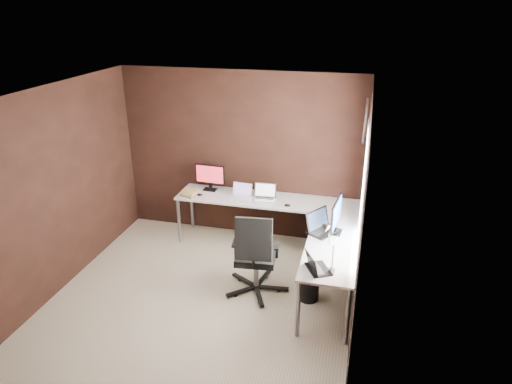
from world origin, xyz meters
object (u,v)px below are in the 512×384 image
at_px(laptop_white, 241,194).
at_px(laptop_black_small, 316,266).
at_px(desk_lamp, 328,243).
at_px(wastebasket, 309,289).
at_px(laptop_silver, 265,196).
at_px(laptop_black_big, 321,227).
at_px(monitor_right, 336,214).
at_px(book_stack, 189,193).
at_px(monitor_left, 210,176).
at_px(drawer_pedestal, 330,245).
at_px(office_chair, 256,269).

distance_m(laptop_white, laptop_black_small, 2.13).
bearing_deg(desk_lamp, wastebasket, 136.53).
bearing_deg(laptop_black_small, wastebasket, -15.46).
distance_m(laptop_silver, desk_lamp, 1.99).
xyz_separation_m(laptop_black_big, wastebasket, (-0.07, -0.42, -0.65)).
height_order(monitor_right, laptop_white, monitor_right).
relative_size(monitor_right, laptop_black_small, 1.43).
height_order(laptop_silver, laptop_black_small, laptop_silver).
height_order(laptop_white, book_stack, laptop_white).
bearing_deg(laptop_white, monitor_left, 168.86).
bearing_deg(monitor_left, laptop_black_big, -24.88).
xyz_separation_m(drawer_pedestal, monitor_right, (0.08, -0.45, 0.68)).
xyz_separation_m(monitor_left, laptop_silver, (0.87, -0.13, -0.18)).
xyz_separation_m(book_stack, wastebasket, (1.94, -1.06, -0.62)).
distance_m(drawer_pedestal, monitor_right, 0.81).
height_order(monitor_left, laptop_black_small, monitor_left).
height_order(office_chair, wastebasket, office_chair).
bearing_deg(laptop_silver, desk_lamp, -61.67).
relative_size(monitor_left, laptop_black_small, 1.23).
xyz_separation_m(monitor_left, laptop_black_big, (1.77, -0.93, -0.17)).
bearing_deg(monitor_right, laptop_white, 67.58).
relative_size(desk_lamp, wastebasket, 1.85).
bearing_deg(monitor_right, monitor_left, 70.70).
bearing_deg(laptop_black_big, book_stack, 105.12).
bearing_deg(book_stack, desk_lamp, -35.03).
xyz_separation_m(monitor_left, monitor_right, (1.94, -0.93, 0.02)).
bearing_deg(monitor_right, desk_lamp, -174.97).
bearing_deg(laptop_black_small, laptop_white, 9.10).
xyz_separation_m(laptop_silver, laptop_black_big, (0.90, -0.80, 0.01)).
height_order(laptop_silver, office_chair, office_chair).
distance_m(laptop_white, desk_lamp, 2.18).
xyz_separation_m(laptop_white, laptop_black_big, (1.25, -0.78, 0.01)).
bearing_deg(laptop_white, wastebasket, -40.22).
distance_m(laptop_silver, wastebasket, 1.61).
relative_size(desk_lamp, office_chair, 0.47).
height_order(laptop_black_big, office_chair, office_chair).
relative_size(monitor_right, laptop_silver, 1.57).
height_order(laptop_white, wastebasket, laptop_white).
relative_size(laptop_white, book_stack, 1.11).
xyz_separation_m(monitor_right, wastebasket, (-0.24, -0.42, -0.84)).
distance_m(desk_lamp, wastebasket, 1.04).
xyz_separation_m(monitor_left, laptop_white, (0.52, -0.15, -0.18)).
relative_size(laptop_black_small, office_chair, 0.33).
height_order(laptop_black_small, desk_lamp, desk_lamp).
distance_m(monitor_right, laptop_black_small, 0.94).
bearing_deg(wastebasket, monitor_right, 60.51).
bearing_deg(laptop_black_small, laptop_silver, 0.65).
bearing_deg(laptop_black_big, wastebasket, -156.12).
bearing_deg(monitor_right, drawer_pedestal, 16.20).
distance_m(monitor_right, office_chair, 1.19).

